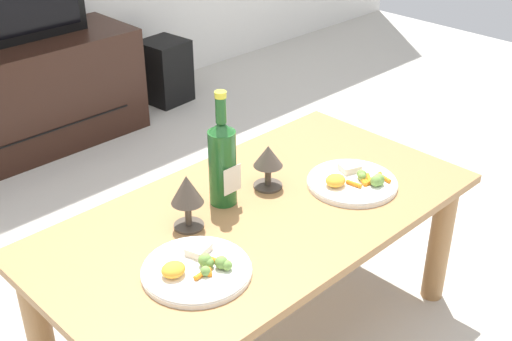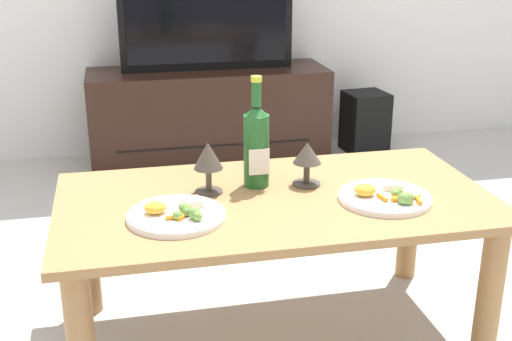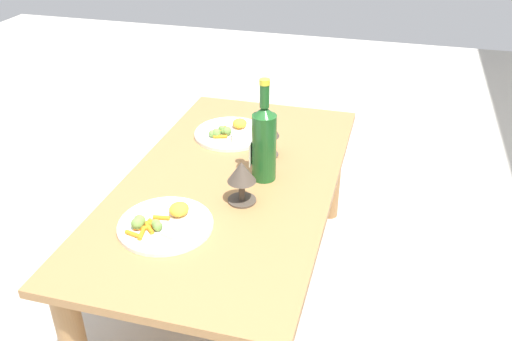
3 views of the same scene
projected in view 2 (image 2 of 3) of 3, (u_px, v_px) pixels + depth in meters
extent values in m
plane|color=#B7B2A8|center=(274.00, 334.00, 2.03)|extent=(6.40, 6.40, 0.00)
cube|color=#9E7042|center=(276.00, 201.00, 1.87)|extent=(1.23, 0.65, 0.03)
cylinder|color=#9E7042|center=(490.00, 296.00, 1.82)|extent=(0.07, 0.07, 0.43)
cylinder|color=#9E7042|center=(87.00, 250.00, 2.08)|extent=(0.07, 0.07, 0.43)
cylinder|color=#9E7042|center=(409.00, 220.00, 2.30)|extent=(0.07, 0.07, 0.43)
cube|color=black|center=(209.00, 116.00, 3.47)|extent=(1.23, 0.40, 0.50)
cube|color=black|center=(216.00, 146.00, 3.31)|extent=(0.99, 0.01, 0.01)
cube|color=black|center=(207.00, 19.00, 3.29)|extent=(0.88, 0.04, 0.51)
cube|color=black|center=(207.00, 20.00, 3.27)|extent=(0.81, 0.01, 0.43)
cube|color=black|center=(365.00, 122.00, 3.67)|extent=(0.24, 0.24, 0.33)
cylinder|color=#1E5923|center=(256.00, 151.00, 1.92)|extent=(0.08, 0.08, 0.22)
cone|color=#1E5923|center=(256.00, 111.00, 1.88)|extent=(0.08, 0.08, 0.03)
cylinder|color=#1E5923|center=(256.00, 94.00, 1.86)|extent=(0.03, 0.03, 0.07)
cylinder|color=yellow|center=(256.00, 79.00, 1.85)|extent=(0.03, 0.03, 0.02)
cube|color=silver|center=(259.00, 162.00, 1.89)|extent=(0.06, 0.00, 0.08)
cylinder|color=#473D33|center=(209.00, 191.00, 1.90)|extent=(0.08, 0.08, 0.01)
cylinder|color=#473D33|center=(209.00, 179.00, 1.89)|extent=(0.02, 0.02, 0.07)
cone|color=#473D33|center=(208.00, 155.00, 1.86)|extent=(0.08, 0.08, 0.08)
cylinder|color=#473D33|center=(306.00, 184.00, 1.96)|extent=(0.08, 0.08, 0.01)
cylinder|color=#473D33|center=(307.00, 173.00, 1.95)|extent=(0.02, 0.02, 0.06)
cone|color=#473D33|center=(307.00, 153.00, 1.92)|extent=(0.08, 0.08, 0.06)
cylinder|color=white|center=(176.00, 216.00, 1.72)|extent=(0.26, 0.26, 0.01)
torus|color=white|center=(176.00, 214.00, 1.72)|extent=(0.26, 0.26, 0.01)
ellipsoid|color=orange|center=(155.00, 208.00, 1.72)|extent=(0.06, 0.05, 0.03)
cube|color=beige|center=(191.00, 203.00, 1.77)|extent=(0.07, 0.06, 0.02)
cylinder|color=orange|center=(197.00, 214.00, 1.71)|extent=(0.03, 0.05, 0.01)
cylinder|color=orange|center=(183.00, 216.00, 1.70)|extent=(0.04, 0.05, 0.01)
cylinder|color=orange|center=(175.00, 217.00, 1.69)|extent=(0.05, 0.01, 0.01)
sphere|color=olive|center=(186.00, 211.00, 1.71)|extent=(0.03, 0.03, 0.03)
sphere|color=olive|center=(185.00, 209.00, 1.72)|extent=(0.03, 0.03, 0.03)
sphere|color=olive|center=(177.00, 215.00, 1.69)|extent=(0.02, 0.02, 0.02)
sphere|color=olive|center=(198.00, 216.00, 1.68)|extent=(0.03, 0.03, 0.03)
sphere|color=olive|center=(195.00, 213.00, 1.69)|extent=(0.03, 0.03, 0.03)
cylinder|color=white|center=(385.00, 198.00, 1.84)|extent=(0.26, 0.26, 0.01)
torus|color=white|center=(385.00, 196.00, 1.84)|extent=(0.26, 0.26, 0.01)
ellipsoid|color=orange|center=(365.00, 190.00, 1.84)|extent=(0.06, 0.05, 0.03)
cube|color=beige|center=(394.00, 186.00, 1.89)|extent=(0.07, 0.06, 0.02)
cylinder|color=orange|center=(419.00, 200.00, 1.80)|extent=(0.02, 0.05, 0.01)
cylinder|color=orange|center=(406.00, 200.00, 1.80)|extent=(0.02, 0.05, 0.01)
cylinder|color=orange|center=(413.00, 198.00, 1.82)|extent=(0.05, 0.02, 0.01)
cylinder|color=orange|center=(402.00, 197.00, 1.82)|extent=(0.04, 0.04, 0.01)
cylinder|color=orange|center=(394.00, 197.00, 1.82)|extent=(0.04, 0.05, 0.01)
cylinder|color=orange|center=(397.00, 197.00, 1.82)|extent=(0.03, 0.05, 0.01)
cylinder|color=orange|center=(382.00, 197.00, 1.82)|extent=(0.02, 0.05, 0.01)
sphere|color=olive|center=(408.00, 200.00, 1.78)|extent=(0.03, 0.03, 0.03)
sphere|color=olive|center=(395.00, 194.00, 1.83)|extent=(0.03, 0.03, 0.03)
sphere|color=olive|center=(397.00, 192.00, 1.84)|extent=(0.03, 0.03, 0.03)
sphere|color=olive|center=(404.00, 198.00, 1.78)|extent=(0.03, 0.03, 0.03)
sphere|color=olive|center=(408.00, 198.00, 1.79)|extent=(0.03, 0.03, 0.03)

